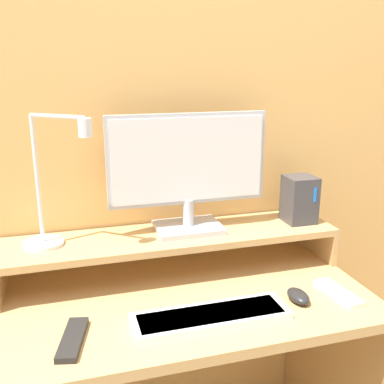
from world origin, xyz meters
TOP-DOWN VIEW (x-y plane):
  - wall_back at (0.00, 0.60)m, footprint 6.00×0.05m
  - desk at (0.00, 0.28)m, footprint 1.06×0.57m
  - monitor_shelf at (0.00, 0.45)m, footprint 1.06×0.23m
  - monitor at (0.06, 0.47)m, footprint 0.51×0.16m
  - desk_lamp at (-0.36, 0.44)m, footprint 0.21×0.19m
  - router_dock at (0.44, 0.44)m, footprint 0.10×0.10m
  - keyboard at (0.03, 0.15)m, footprint 0.42×0.12m
  - mouse at (0.29, 0.17)m, footprint 0.05×0.09m
  - remote_control at (-0.33, 0.15)m, footprint 0.09×0.18m
  - remote_secondary at (0.42, 0.16)m, footprint 0.07×0.17m

SIDE VIEW (x-z plane):
  - desk at x=0.00m, z-range 0.14..0.87m
  - remote_control at x=-0.33m, z-range 0.73..0.75m
  - remote_secondary at x=0.42m, z-range 0.73..0.75m
  - keyboard at x=0.03m, z-range 0.73..0.75m
  - mouse at x=0.29m, z-range 0.73..0.76m
  - monitor_shelf at x=0.00m, z-range 0.78..0.91m
  - router_dock at x=0.44m, z-range 0.86..1.02m
  - desk_lamp at x=-0.36m, z-range 0.81..1.20m
  - monitor at x=0.06m, z-range 0.88..1.25m
  - wall_back at x=0.00m, z-range 0.00..2.50m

